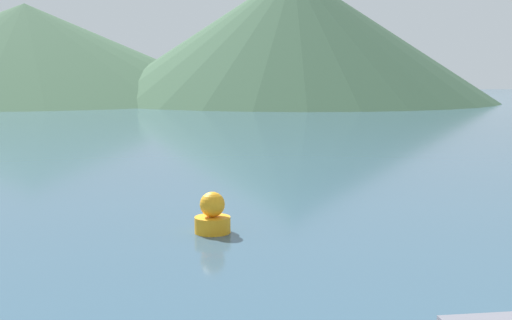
{
  "coord_description": "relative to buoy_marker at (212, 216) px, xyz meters",
  "views": [
    {
      "loc": [
        -2.14,
        0.28,
        3.08
      ],
      "look_at": [
        0.51,
        14.0,
        1.2
      ],
      "focal_mm": 45.0,
      "sensor_mm": 36.0,
      "label": 1
    }
  ],
  "objects": [
    {
      "name": "buoy_marker",
      "position": [
        0.0,
        0.0,
        0.0
      ],
      "size": [
        0.7,
        0.7,
        0.81
      ],
      "color": "orange",
      "rests_on": "ground_plane"
    },
    {
      "name": "hill_central",
      "position": [
        -13.85,
        70.15,
        5.4
      ],
      "size": [
        54.34,
        54.34,
        11.47
      ],
      "color": "#38563D",
      "rests_on": "ground_plane"
    },
    {
      "name": "hill_east",
      "position": [
        16.92,
        60.42,
        7.09
      ],
      "size": [
        45.58,
        45.58,
        14.85
      ],
      "color": "#38563D",
      "rests_on": "ground_plane"
    }
  ]
}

